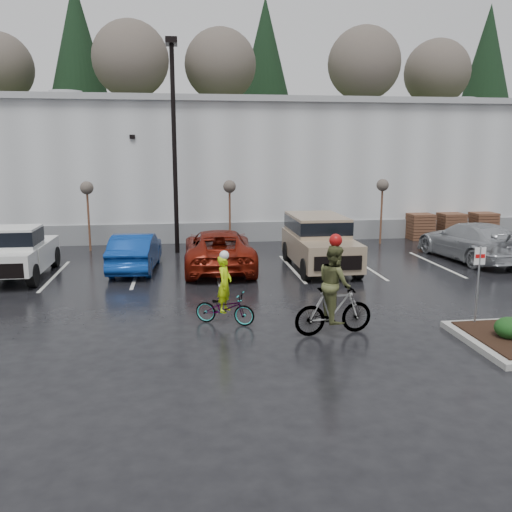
{
  "coord_description": "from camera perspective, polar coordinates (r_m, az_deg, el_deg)",
  "views": [
    {
      "loc": [
        -3.73,
        -12.49,
        4.66
      ],
      "look_at": [
        -1.45,
        4.22,
        1.3
      ],
      "focal_mm": 38.0,
      "sensor_mm": 36.0,
      "label": 1
    }
  ],
  "objects": [
    {
      "name": "ground",
      "position": [
        13.84,
        8.42,
        -8.53
      ],
      "size": [
        120.0,
        120.0,
        0.0
      ],
      "primitive_type": "plane",
      "color": "black",
      "rests_on": "ground"
    },
    {
      "name": "warehouse",
      "position": [
        34.69,
        -1.64,
        9.59
      ],
      "size": [
        60.5,
        15.5,
        7.2
      ],
      "color": "silver",
      "rests_on": "ground"
    },
    {
      "name": "wooded_ridge",
      "position": [
        57.63,
        -4.14,
        9.58
      ],
      "size": [
        80.0,
        25.0,
        6.0
      ],
      "primitive_type": "cube",
      "color": "#243717",
      "rests_on": "ground"
    },
    {
      "name": "lamppost",
      "position": [
        24.51,
        -8.66,
        13.54
      ],
      "size": [
        0.5,
        1.0,
        9.22
      ],
      "color": "black",
      "rests_on": "ground"
    },
    {
      "name": "sapling_west",
      "position": [
        25.91,
        -17.37,
        6.48
      ],
      "size": [
        0.6,
        0.6,
        3.2
      ],
      "color": "#4F2D1F",
      "rests_on": "ground"
    },
    {
      "name": "sapling_mid",
      "position": [
        25.66,
        -2.8,
        6.93
      ],
      "size": [
        0.6,
        0.6,
        3.2
      ],
      "color": "#4F2D1F",
      "rests_on": "ground"
    },
    {
      "name": "sapling_east",
      "position": [
        27.35,
        13.17,
        6.92
      ],
      "size": [
        0.6,
        0.6,
        3.2
      ],
      "color": "#4F2D1F",
      "rests_on": "ground"
    },
    {
      "name": "pallet_stack_a",
      "position": [
        29.44,
        16.86,
        3.0
      ],
      "size": [
        1.2,
        1.2,
        1.35
      ],
      "primitive_type": "cube",
      "color": "#4F2D1F",
      "rests_on": "ground"
    },
    {
      "name": "pallet_stack_b",
      "position": [
        30.19,
        19.8,
        3.01
      ],
      "size": [
        1.2,
        1.2,
        1.35
      ],
      "primitive_type": "cube",
      "color": "#4F2D1F",
      "rests_on": "ground"
    },
    {
      "name": "pallet_stack_c",
      "position": [
        31.06,
        22.75,
        3.02
      ],
      "size": [
        1.2,
        1.2,
        1.35
      ],
      "primitive_type": "cube",
      "color": "#4F2D1F",
      "rests_on": "ground"
    },
    {
      "name": "shrub_a",
      "position": [
        14.48,
        25.12,
        -6.88
      ],
      "size": [
        0.7,
        0.7,
        0.52
      ],
      "primitive_type": "ellipsoid",
      "color": "black",
      "rests_on": "curb_island"
    },
    {
      "name": "fire_lane_sign",
      "position": [
        15.11,
        22.36,
        -2.03
      ],
      "size": [
        0.3,
        0.05,
        2.2
      ],
      "color": "gray",
      "rests_on": "ground"
    },
    {
      "name": "pickup_white",
      "position": [
        21.8,
        -23.68,
        0.59
      ],
      "size": [
        2.1,
        5.2,
        1.96
      ],
      "primitive_type": null,
      "color": "silver",
      "rests_on": "ground"
    },
    {
      "name": "car_blue",
      "position": [
        21.5,
        -12.57,
        0.46
      ],
      "size": [
        1.85,
        4.53,
        1.46
      ],
      "primitive_type": "imported",
      "rotation": [
        0.0,
        0.0,
        3.07
      ],
      "color": "navy",
      "rests_on": "ground"
    },
    {
      "name": "car_red",
      "position": [
        21.19,
        -3.95,
        0.7
      ],
      "size": [
        2.73,
        5.7,
        1.57
      ],
      "primitive_type": "imported",
      "rotation": [
        0.0,
        0.0,
        3.12
      ],
      "color": "maroon",
      "rests_on": "ground"
    },
    {
      "name": "suv_tan",
      "position": [
        21.3,
        6.75,
        1.38
      ],
      "size": [
        2.2,
        5.1,
        2.06
      ],
      "primitive_type": null,
      "color": "gray",
      "rests_on": "ground"
    },
    {
      "name": "car_far_silver",
      "position": [
        24.6,
        21.68,
        1.46
      ],
      "size": [
        2.92,
        5.82,
        1.62
      ],
      "primitive_type": "imported",
      "rotation": [
        0.0,
        0.0,
        3.26
      ],
      "color": "#B0B4B9",
      "rests_on": "ground"
    },
    {
      "name": "cyclist_hivis",
      "position": [
        14.59,
        -3.3,
        -4.76
      ],
      "size": [
        1.75,
        1.21,
        2.01
      ],
      "rotation": [
        0.0,
        0.0,
        1.15
      ],
      "color": "#3F3F44",
      "rests_on": "ground"
    },
    {
      "name": "cyclist_olive",
      "position": [
        13.84,
        8.21,
        -4.49
      ],
      "size": [
        2.05,
        1.01,
        2.59
      ],
      "rotation": [
        0.0,
        0.0,
        1.7
      ],
      "color": "#3F3F44",
      "rests_on": "ground"
    }
  ]
}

